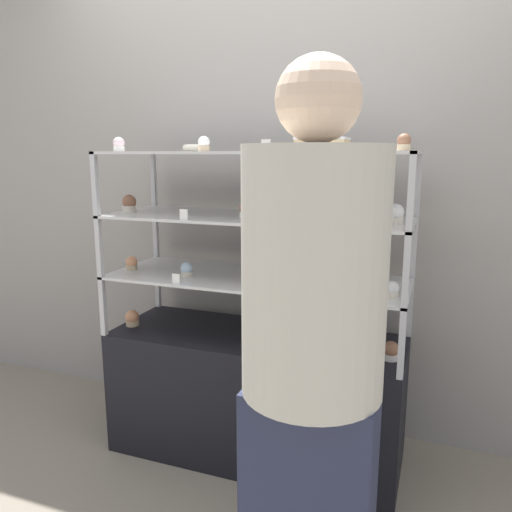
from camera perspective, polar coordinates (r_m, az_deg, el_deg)
The scene contains 27 objects.
ground_plane at distance 2.62m, azimuth 0.00°, elevation -21.34°, with size 20.00×20.00×0.00m, color gray.
back_wall at distance 2.58m, azimuth 3.10°, elevation 8.76°, with size 8.00×0.05×2.60m.
display_base at distance 2.47m, azimuth 0.00°, elevation -15.54°, with size 1.36×0.50×0.60m.
display_riser_lower at distance 2.27m, azimuth 0.00°, elevation -2.81°, with size 1.36×0.50×0.28m.
display_riser_middle at distance 2.22m, azimuth 0.00°, elevation 4.21°, with size 1.36×0.50×0.28m.
display_riser_upper at distance 2.20m, azimuth 0.00°, elevation 11.46°, with size 1.36×0.50×0.28m.
layer_cake_centerpiece at distance 2.21m, azimuth 4.09°, elevation -1.02°, with size 0.21×0.21×0.13m.
sheet_cake_frosted at distance 2.18m, azimuth 7.60°, elevation 12.54°, with size 0.21×0.15×0.06m.
cupcake_0 at distance 2.55m, azimuth -13.96°, elevation -6.92°, with size 0.07×0.07×0.08m.
cupcake_1 at distance 2.28m, azimuth -0.46°, elevation -8.73°, with size 0.07×0.07×0.08m.
cupcake_2 at distance 2.15m, azimuth 15.15°, elevation -10.44°, with size 0.07×0.07×0.08m.
price_tag_0 at distance 2.10m, azimuth 1.43°, elevation -11.06°, with size 0.04×0.00×0.04m.
cupcake_3 at distance 2.49m, azimuth -14.03°, elevation -0.80°, with size 0.06×0.06×0.07m.
cupcake_4 at distance 2.30m, azimuth -7.95°, elevation -1.56°, with size 0.06×0.06×0.07m.
cupcake_5 at distance 2.19m, azimuth -0.78°, elevation -2.13°, with size 0.06×0.06×0.07m.
cupcake_6 at distance 2.02m, azimuth 15.26°, elevation -3.72°, with size 0.06×0.06×0.07m.
price_tag_1 at distance 2.18m, azimuth -9.12°, elevation -2.59°, with size 0.04×0.00×0.04m.
cupcake_7 at distance 2.46m, azimuth -14.29°, elevation 5.82°, with size 0.07×0.07×0.08m.
cupcake_8 at distance 2.11m, azimuth -0.92°, elevation 5.29°, with size 0.07×0.07×0.08m.
cupcake_9 at distance 2.03m, azimuth 15.63°, elevation 4.60°, with size 0.07×0.07×0.08m.
price_tag_2 at distance 2.10m, azimuth -8.26°, elevation 4.72°, with size 0.04×0.00×0.04m.
cupcake_10 at distance 2.38m, azimuth -15.41°, elevation 12.18°, with size 0.05×0.05×0.06m.
cupcake_11 at distance 2.20m, azimuth -5.98°, elevation 12.60°, with size 0.05×0.05×0.06m.
cupcake_12 at distance 1.97m, azimuth 16.55°, elevation 12.33°, with size 0.05×0.05×0.06m.
price_tag_3 at distance 1.94m, azimuth 1.12°, elevation 12.56°, with size 0.04×0.00×0.04m.
donut_glazed at distance 2.34m, azimuth -7.01°, elevation 12.15°, with size 0.11×0.11×0.03m.
customer_figure at distance 1.41m, azimuth 6.45°, elevation -10.75°, with size 0.39×0.39×1.67m.
Camera 1 is at (0.77, -2.06, 1.43)m, focal length 35.00 mm.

